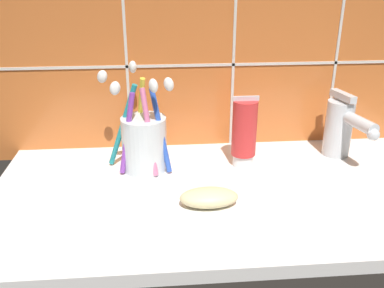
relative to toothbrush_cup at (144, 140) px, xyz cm
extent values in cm
cube|color=white|center=(14.95, -8.62, -6.43)|extent=(78.69, 38.36, 2.00)
cube|color=#C6662D|center=(14.95, 10.81, 16.19)|extent=(88.69, 1.50, 47.23)
cube|color=beige|center=(14.95, 9.96, 10.52)|extent=(88.69, 0.24, 0.50)
cube|color=beige|center=(-2.75, 9.96, 16.19)|extent=(0.50, 0.24, 47.23)
cube|color=beige|center=(16.92, 9.96, 16.19)|extent=(0.50, 0.24, 47.23)
cube|color=beige|center=(36.59, 9.96, 16.19)|extent=(0.50, 0.24, 47.23)
cylinder|color=silver|center=(0.10, 0.00, -0.70)|extent=(7.71, 7.71, 9.46)
cylinder|color=blue|center=(2.97, -1.37, 2.14)|extent=(3.81, 3.03, 14.54)
ellipsoid|color=white|center=(4.45, -2.40, 10.39)|extent=(2.48, 2.28, 2.51)
cylinder|color=yellow|center=(-0.55, 3.48, 2.67)|extent=(2.80, 4.82, 15.63)
ellipsoid|color=white|center=(-1.47, 5.56, 11.44)|extent=(2.08, 2.53, 2.55)
cylinder|color=teal|center=(-3.50, 1.11, 2.34)|extent=(6.08, 2.76, 15.03)
ellipsoid|color=white|center=(-6.34, 2.04, 10.74)|extent=(2.62, 1.96, 2.64)
cylinder|color=purple|center=(-2.61, -1.46, 1.86)|extent=(3.57, 2.06, 13.94)
ellipsoid|color=white|center=(-4.01, -1.99, 9.83)|extent=(2.39, 1.94, 2.47)
cylinder|color=pink|center=(1.05, -2.16, 2.22)|extent=(2.97, 3.77, 14.68)
ellipsoid|color=white|center=(2.04, -3.61, 10.54)|extent=(2.26, 2.47, 2.50)
cylinder|color=white|center=(17.45, 0.00, -4.35)|extent=(3.64, 3.64, 2.16)
cylinder|color=red|center=(17.45, 0.00, 1.66)|extent=(4.28, 4.28, 9.85)
cube|color=silver|center=(17.45, 0.00, 6.99)|extent=(4.50, 0.36, 0.80)
cylinder|color=silver|center=(35.78, 3.15, -0.21)|extent=(4.96, 4.96, 10.44)
cylinder|color=silver|center=(36.81, -1.22, 2.71)|extent=(4.22, 9.24, 2.23)
sphere|color=silver|center=(37.83, -5.58, 1.96)|extent=(2.08, 2.08, 2.08)
cube|color=silver|center=(35.78, 3.15, 6.01)|extent=(2.73, 6.16, 1.20)
ellipsoid|color=beige|center=(9.71, -13.25, -4.07)|extent=(8.76, 4.71, 2.72)
camera|label=1|loc=(2.48, -68.01, 28.17)|focal=40.00mm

